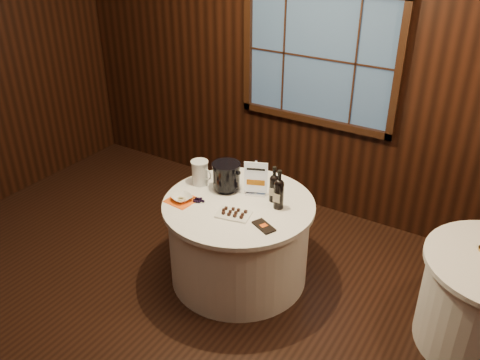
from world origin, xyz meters
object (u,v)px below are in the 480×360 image
Objects in this scene: sign_stand at (256,183)px; chocolate_box at (264,226)px; port_bottle_right at (279,192)px; main_table at (239,240)px; grape_bunch at (198,200)px; glass_pitcher at (200,172)px; chocolate_plate at (234,214)px; ice_bucket at (226,176)px; cracker_bowl at (182,198)px; port_bottle_left at (274,186)px.

sign_stand reaches higher than chocolate_box.
port_bottle_right is (0.27, -0.09, 0.04)m from sign_stand.
main_table is 0.53m from grape_bunch.
port_bottle_right reaches higher than glass_pitcher.
sign_stand is 0.39m from chocolate_plate.
main_table is at bearing -162.33° from port_bottle_right.
ice_bucket is (-0.25, -0.06, 0.02)m from sign_stand.
ice_bucket is at bearing 57.95° from cracker_bowl.
main_table is at bearing 110.23° from chocolate_plate.
chocolate_plate is 1.53× the size of chocolate_box.
chocolate_plate is 1.35× the size of glass_pitcher.
grape_bunch is 0.97× the size of cracker_bowl.
port_bottle_right is at bearing 23.78° from cracker_bowl.
port_bottle_left reaches higher than grape_bunch.
grape_bunch is at bearing -54.20° from glass_pitcher.
glass_pitcher is (-0.46, 0.10, 0.50)m from main_table.
port_bottle_right is at bearing 123.14° from chocolate_box.
port_bottle_left is (0.18, -0.01, 0.03)m from sign_stand.
ice_bucket is (-0.21, 0.13, 0.52)m from main_table.
port_bottle_left is 1.06× the size of chocolate_plate.
ice_bucket reaches higher than chocolate_box.
glass_pitcher is (-0.17, 0.27, 0.09)m from grape_bunch.
main_table is 8.01× the size of grape_bunch.
glass_pitcher is at bearing 167.71° from sign_stand.
sign_stand is at bearing 14.43° from glass_pitcher.
port_bottle_left is 1.93× the size of cracker_bowl.
port_bottle_left is 1.99× the size of grape_bunch.
ice_bucket reaches higher than cracker_bowl.
cracker_bowl reaches higher than chocolate_plate.
chocolate_box is 0.88m from glass_pitcher.
sign_stand reaches higher than ice_bucket.
sign_stand is 1.27× the size of ice_bucket.
chocolate_box is 0.65m from grape_bunch.
ice_bucket is 1.58× the size of grape_bunch.
cracker_bowl is (0.04, -0.32, -0.09)m from glass_pitcher.
glass_pitcher is (-0.82, 0.30, 0.10)m from chocolate_box.
grape_bunch is (-0.29, -0.18, 0.40)m from main_table.
sign_stand reaches higher than port_bottle_left.
sign_stand is 0.26m from ice_bucket.
chocolate_plate is at bearing -109.91° from sign_stand.
cracker_bowl is at bearing -153.21° from chocolate_box.
sign_stand reaches higher than grape_bunch.
glass_pitcher is (-0.78, -0.01, -0.04)m from port_bottle_right.
main_table is 0.63m from cracker_bowl.
main_table is 0.45m from chocolate_plate.
main_table is 0.53m from sign_stand.
cracker_bowl is at bearing -122.05° from ice_bucket.
sign_stand reaches higher than cracker_bowl.
chocolate_box is at bearing -79.39° from port_bottle_left.
main_table is 3.73× the size of port_bottle_right.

